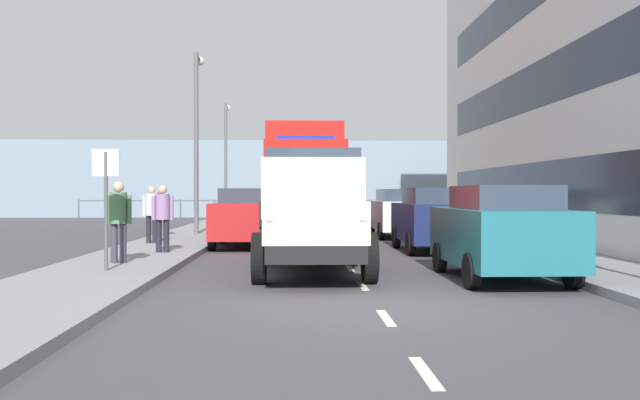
{
  "coord_description": "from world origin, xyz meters",
  "views": [
    {
      "loc": [
        1.15,
        9.52,
        1.59
      ],
      "look_at": [
        0.44,
        -9.77,
        1.38
      ],
      "focal_mm": 37.61,
      "sensor_mm": 36.0,
      "label": 1
    }
  ],
  "objects_px": {
    "lamp_post_far": "(226,150)",
    "car_teal_kerbside_near": "(501,231)",
    "pedestrian_near_railing": "(163,213)",
    "truck_vintage_cream": "(313,214)",
    "car_navy_kerbside_1": "(434,219)",
    "pedestrian_couple_a": "(160,208)",
    "lamp_post_promenade": "(197,126)",
    "street_sign": "(106,188)",
    "car_grey_oppositeside_1": "(258,211)",
    "pedestrian_in_dark_coat": "(152,210)",
    "car_red_oppositeside_0": "(247,216)",
    "lorry_cargo_red": "(304,179)",
    "car_silver_oppositeside_2": "(265,208)",
    "car_white_kerbside_2": "(400,212)",
    "pedestrian_by_lamp": "(119,215)"
  },
  "relations": [
    {
      "from": "car_red_oppositeside_0",
      "to": "lamp_post_promenade",
      "type": "bearing_deg",
      "value": -62.72
    },
    {
      "from": "car_navy_kerbside_1",
      "to": "pedestrian_in_dark_coat",
      "type": "distance_m",
      "value": 7.99
    },
    {
      "from": "lorry_cargo_red",
      "to": "car_navy_kerbside_1",
      "type": "bearing_deg",
      "value": 124.45
    },
    {
      "from": "car_silver_oppositeside_2",
      "to": "pedestrian_in_dark_coat",
      "type": "relative_size",
      "value": 2.55
    },
    {
      "from": "car_teal_kerbside_near",
      "to": "lorry_cargo_red",
      "type": "bearing_deg",
      "value": -72.47
    },
    {
      "from": "pedestrian_near_railing",
      "to": "car_teal_kerbside_near",
      "type": "bearing_deg",
      "value": 148.51
    },
    {
      "from": "lamp_post_far",
      "to": "car_grey_oppositeside_1",
      "type": "bearing_deg",
      "value": 102.19
    },
    {
      "from": "pedestrian_by_lamp",
      "to": "lamp_post_far",
      "type": "xyz_separation_m",
      "value": [
        0.1,
        -22.31,
        2.76
      ]
    },
    {
      "from": "car_teal_kerbside_near",
      "to": "car_grey_oppositeside_1",
      "type": "relative_size",
      "value": 0.96
    },
    {
      "from": "car_grey_oppositeside_1",
      "to": "pedestrian_in_dark_coat",
      "type": "relative_size",
      "value": 2.49
    },
    {
      "from": "car_grey_oppositeside_1",
      "to": "pedestrian_couple_a",
      "type": "relative_size",
      "value": 2.54
    },
    {
      "from": "car_grey_oppositeside_1",
      "to": "pedestrian_by_lamp",
      "type": "xyz_separation_m",
      "value": [
        2.19,
        11.72,
        0.23
      ]
    },
    {
      "from": "car_navy_kerbside_1",
      "to": "lamp_post_far",
      "type": "distance_m",
      "value": 19.94
    },
    {
      "from": "truck_vintage_cream",
      "to": "pedestrian_by_lamp",
      "type": "relative_size",
      "value": 3.38
    },
    {
      "from": "car_grey_oppositeside_1",
      "to": "pedestrian_near_railing",
      "type": "height_order",
      "value": "pedestrian_near_railing"
    },
    {
      "from": "lamp_post_promenade",
      "to": "lamp_post_far",
      "type": "distance_m",
      "value": 12.35
    },
    {
      "from": "lorry_cargo_red",
      "to": "pedestrian_by_lamp",
      "type": "xyz_separation_m",
      "value": [
        3.93,
        9.08,
        -0.95
      ]
    },
    {
      "from": "lorry_cargo_red",
      "to": "pedestrian_near_railing",
      "type": "relative_size",
      "value": 5.04
    },
    {
      "from": "lamp_post_far",
      "to": "truck_vintage_cream",
      "type": "bearing_deg",
      "value": 99.93
    },
    {
      "from": "pedestrian_in_dark_coat",
      "to": "street_sign",
      "type": "height_order",
      "value": "street_sign"
    },
    {
      "from": "car_navy_kerbside_1",
      "to": "lamp_post_promenade",
      "type": "bearing_deg",
      "value": -39.21
    },
    {
      "from": "car_teal_kerbside_near",
      "to": "car_navy_kerbside_1",
      "type": "bearing_deg",
      "value": -90.0
    },
    {
      "from": "lamp_post_promenade",
      "to": "street_sign",
      "type": "bearing_deg",
      "value": 89.89
    },
    {
      "from": "car_silver_oppositeside_2",
      "to": "car_red_oppositeside_0",
      "type": "bearing_deg",
      "value": 90.0
    },
    {
      "from": "truck_vintage_cream",
      "to": "car_teal_kerbside_near",
      "type": "bearing_deg",
      "value": 164.94
    },
    {
      "from": "lorry_cargo_red",
      "to": "pedestrian_near_railing",
      "type": "distance_m",
      "value": 7.57
    },
    {
      "from": "truck_vintage_cream",
      "to": "pedestrian_near_railing",
      "type": "relative_size",
      "value": 3.46
    },
    {
      "from": "car_grey_oppositeside_1",
      "to": "pedestrian_in_dark_coat",
      "type": "distance_m",
      "value": 6.8
    },
    {
      "from": "car_teal_kerbside_near",
      "to": "car_white_kerbside_2",
      "type": "relative_size",
      "value": 0.89
    },
    {
      "from": "car_red_oppositeside_0",
      "to": "car_silver_oppositeside_2",
      "type": "height_order",
      "value": "same"
    },
    {
      "from": "car_teal_kerbside_near",
      "to": "pedestrian_in_dark_coat",
      "type": "height_order",
      "value": "pedestrian_in_dark_coat"
    },
    {
      "from": "lorry_cargo_red",
      "to": "car_white_kerbside_2",
      "type": "height_order",
      "value": "lorry_cargo_red"
    },
    {
      "from": "car_red_oppositeside_0",
      "to": "lamp_post_far",
      "type": "distance_m",
      "value": 16.74
    },
    {
      "from": "car_teal_kerbside_near",
      "to": "car_grey_oppositeside_1",
      "type": "height_order",
      "value": "same"
    },
    {
      "from": "car_navy_kerbside_1",
      "to": "street_sign",
      "type": "height_order",
      "value": "street_sign"
    },
    {
      "from": "lamp_post_far",
      "to": "car_teal_kerbside_near",
      "type": "bearing_deg",
      "value": 107.2
    },
    {
      "from": "truck_vintage_cream",
      "to": "pedestrian_in_dark_coat",
      "type": "bearing_deg",
      "value": -55.03
    },
    {
      "from": "car_white_kerbside_2",
      "to": "lamp_post_far",
      "type": "height_order",
      "value": "lamp_post_far"
    },
    {
      "from": "lorry_cargo_red",
      "to": "pedestrian_in_dark_coat",
      "type": "relative_size",
      "value": 5.03
    },
    {
      "from": "car_teal_kerbside_near",
      "to": "car_navy_kerbside_1",
      "type": "xyz_separation_m",
      "value": [
        -0.0,
        -5.88,
        -0.0
      ]
    },
    {
      "from": "car_grey_oppositeside_1",
      "to": "car_red_oppositeside_0",
      "type": "bearing_deg",
      "value": 90.0
    },
    {
      "from": "car_grey_oppositeside_1",
      "to": "car_silver_oppositeside_2",
      "type": "distance_m",
      "value": 6.09
    },
    {
      "from": "truck_vintage_cream",
      "to": "lorry_cargo_red",
      "type": "relative_size",
      "value": 0.69
    },
    {
      "from": "pedestrian_in_dark_coat",
      "to": "truck_vintage_cream",
      "type": "bearing_deg",
      "value": 124.97
    },
    {
      "from": "truck_vintage_cream",
      "to": "lamp_post_far",
      "type": "distance_m",
      "value": 23.71
    },
    {
      "from": "car_navy_kerbside_1",
      "to": "lamp_post_far",
      "type": "bearing_deg",
      "value": -67.74
    },
    {
      "from": "car_teal_kerbside_near",
      "to": "lamp_post_far",
      "type": "bearing_deg",
      "value": -72.8
    },
    {
      "from": "lamp_post_promenade",
      "to": "car_grey_oppositeside_1",
      "type": "bearing_deg",
      "value": -139.16
    },
    {
      "from": "lamp_post_far",
      "to": "car_navy_kerbside_1",
      "type": "bearing_deg",
      "value": 112.26
    },
    {
      "from": "truck_vintage_cream",
      "to": "pedestrian_couple_a",
      "type": "relative_size",
      "value": 3.53
    }
  ]
}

